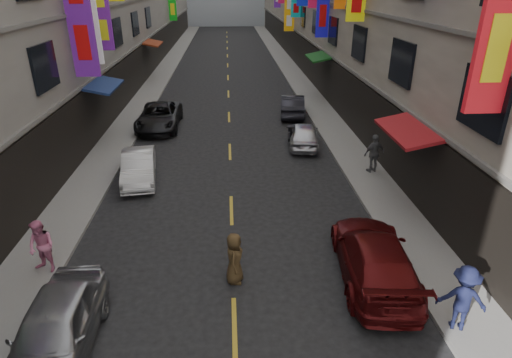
{
  "coord_description": "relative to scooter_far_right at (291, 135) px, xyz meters",
  "views": [
    {
      "loc": [
        0.01,
        3.99,
        7.79
      ],
      "look_at": [
        0.56,
        12.36,
        3.88
      ],
      "focal_mm": 30.0,
      "sensor_mm": 36.0,
      "label": 1
    }
  ],
  "objects": [
    {
      "name": "pedestrian_lfar",
      "position": [
        -8.61,
        -10.51,
        0.49
      ],
      "size": [
        0.94,
        0.81,
        1.62
      ],
      "primitive_type": "imported",
      "rotation": [
        0.0,
        0.0,
        -0.41
      ],
      "color": "pink",
      "rests_on": "sidewalk_left"
    },
    {
      "name": "pedestrian_crossing",
      "position": [
        -3.16,
        -11.19,
        0.33
      ],
      "size": [
        0.62,
        0.82,
        1.55
      ],
      "primitive_type": "imported",
      "rotation": [
        0.0,
        0.0,
        1.43
      ],
      "color": "#44321B",
      "rests_on": "ground"
    },
    {
      "name": "pedestrian_rnear",
      "position": [
        2.19,
        -13.44,
        0.54
      ],
      "size": [
        1.25,
        0.92,
        1.73
      ],
      "primitive_type": "imported",
      "rotation": [
        0.0,
        0.0,
        2.8
      ],
      "color": "#131736",
      "rests_on": "sidewalk_right"
    },
    {
      "name": "car_left_near",
      "position": [
        -7.21,
        -13.54,
        0.25
      ],
      "size": [
        1.7,
        4.1,
        1.39
      ],
      "primitive_type": "imported",
      "rotation": [
        0.0,
        0.0,
        0.01
      ],
      "color": "#A8A9AD",
      "rests_on": "ground"
    },
    {
      "name": "car_right_far",
      "position": [
        0.79,
        5.03,
        0.22
      ],
      "size": [
        1.89,
        4.16,
        1.32
      ],
      "primitive_type": "imported",
      "rotation": [
        0.0,
        0.0,
        3.02
      ],
      "color": "#23232A",
      "rests_on": "ground"
    },
    {
      "name": "car_left_far",
      "position": [
        -7.21,
        3.03,
        0.24
      ],
      "size": [
        2.29,
        4.93,
        1.37
      ],
      "primitive_type": "imported",
      "rotation": [
        0.0,
        0.0,
        -0.0
      ],
      "color": "black",
      "rests_on": "ground"
    },
    {
      "name": "street_awnings",
      "position": [
        -4.47,
        0.96,
        2.56
      ],
      "size": [
        13.99,
        35.2,
        0.41
      ],
      "color": "#165421",
      "rests_on": "ground"
    },
    {
      "name": "sidewalk_right",
      "position": [
        2.79,
        16.96,
        -0.38
      ],
      "size": [
        2.0,
        90.0,
        0.12
      ],
      "primitive_type": "cube",
      "color": "slate",
      "rests_on": "ground"
    },
    {
      "name": "lane_markings",
      "position": [
        -3.21,
        13.96,
        -0.44
      ],
      "size": [
        0.12,
        80.2,
        0.01
      ],
      "color": "gold",
      "rests_on": "ground"
    },
    {
      "name": "car_right_mid",
      "position": [
        0.6,
        -0.41,
        0.18
      ],
      "size": [
        1.94,
        3.81,
        1.24
      ],
      "primitive_type": "imported",
      "rotation": [
        0.0,
        0.0,
        3.01
      ],
      "color": "silver",
      "rests_on": "ground"
    },
    {
      "name": "sidewalk_left",
      "position": [
        -9.21,
        16.96,
        -0.38
      ],
      "size": [
        2.0,
        90.0,
        0.12
      ],
      "primitive_type": "cube",
      "color": "slate",
      "rests_on": "ground"
    },
    {
      "name": "pedestrian_rfar",
      "position": [
        3.04,
        -4.15,
        0.54
      ],
      "size": [
        1.14,
        0.87,
        1.72
      ],
      "primitive_type": "imported",
      "rotation": [
        0.0,
        0.0,
        3.48
      ],
      "color": "#5E5E61",
      "rests_on": "sidewalk_right"
    },
    {
      "name": "car_right_near",
      "position": [
        0.79,
        -11.29,
        0.25
      ],
      "size": [
        2.4,
        4.97,
        1.39
      ],
      "primitive_type": "imported",
      "rotation": [
        0.0,
        0.0,
        3.05
      ],
      "color": "#550E0F",
      "rests_on": "ground"
    },
    {
      "name": "scooter_far_right",
      "position": [
        0.0,
        0.0,
        0.0
      ],
      "size": [
        0.55,
        1.8,
        1.14
      ],
      "rotation": [
        0.0,
        0.0,
        3.01
      ],
      "color": "black",
      "rests_on": "ground"
    },
    {
      "name": "car_left_mid",
      "position": [
        -7.09,
        -4.15,
        0.18
      ],
      "size": [
        1.83,
        3.92,
        1.24
      ],
      "primitive_type": "imported",
      "rotation": [
        0.0,
        0.0,
        0.14
      ],
      "color": "silver",
      "rests_on": "ground"
    }
  ]
}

